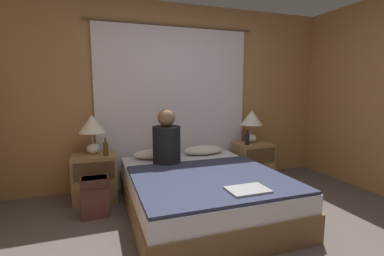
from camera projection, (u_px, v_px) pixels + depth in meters
name	position (u px, v px, depth m)	size (l,w,h in m)	color
wall_back	(173.00, 96.00, 3.93)	(4.80, 0.06, 2.50)	#A37547
curtain_panel	(175.00, 107.00, 3.89)	(2.34, 0.03, 2.21)	silver
bed	(201.00, 192.00, 3.06)	(1.56, 1.95, 0.45)	brown
nightstand_left	(95.00, 177.00, 3.36)	(0.51, 0.42, 0.56)	#937047
nightstand_right	(253.00, 162.00, 4.08)	(0.51, 0.42, 0.56)	#937047
lamp_left	(92.00, 127.00, 3.34)	(0.32, 0.32, 0.47)	silver
lamp_right	(252.00, 120.00, 4.06)	(0.32, 0.32, 0.47)	silver
pillow_left	(155.00, 154.00, 3.63)	(0.56, 0.30, 0.12)	silver
pillow_right	(204.00, 150.00, 3.86)	(0.56, 0.30, 0.12)	silver
blanket_on_bed	(211.00, 179.00, 2.77)	(1.50, 1.35, 0.03)	#2D334C
person_left_in_bed	(167.00, 141.00, 3.30)	(0.33, 0.33, 0.67)	black
beer_bottle_on_left_stand	(106.00, 149.00, 3.28)	(0.06, 0.06, 0.21)	#513819
beer_bottle_on_right_stand	(247.00, 139.00, 3.91)	(0.06, 0.06, 0.22)	black
laptop_on_bed	(248.00, 190.00, 2.40)	(0.35, 0.25, 0.02)	#9EA0A5
backpack_on_floor	(95.00, 195.00, 2.93)	(0.28, 0.21, 0.43)	brown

